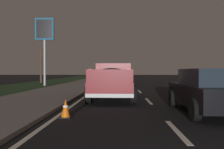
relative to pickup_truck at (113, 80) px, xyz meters
The scene contains 11 objects.
ground 16.13m from the pickup_truck, ahead, with size 144.00×144.00×0.00m, color black.
sidewalk_shoulder 16.51m from the pickup_truck, 13.87° to the left, with size 108.00×4.00×0.12m, color slate.
grass_verge 18.36m from the pickup_truck, 29.22° to the left, with size 108.00×6.00×0.01m, color #1E3819.
lane_markings 17.73m from the pickup_truck, ahead, with size 108.00×3.54×0.01m.
pickup_truck is the anchor object (origin of this frame).
sedan_tan 16.58m from the pickup_truck, ahead, with size 4.44×2.09×1.54m.
sedan_silver 30.85m from the pickup_truck, ahead, with size 4.43×2.07×1.54m.
sedan_black 5.44m from the pickup_truck, 140.91° to the right, with size 4.42×2.05×1.54m.
gas_price_sign 14.59m from the pickup_truck, 31.34° to the left, with size 0.27×1.90×6.82m.
bare_tree_far 20.60m from the pickup_truck, 27.84° to the left, with size 0.93×1.06×4.82m.
traffic_cone_near 5.42m from the pickup_truck, 165.62° to the left, with size 0.36×0.36×0.58m.
Camera 1 is at (-1.90, 1.37, 1.46)m, focal length 39.86 mm.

